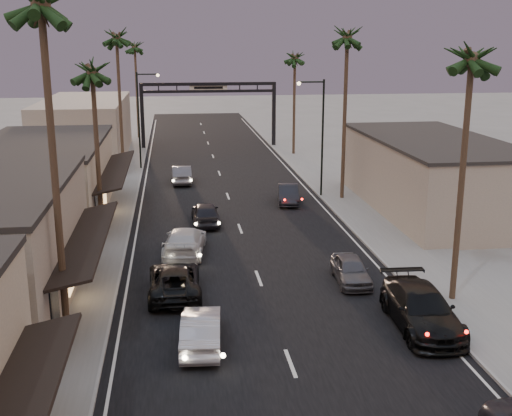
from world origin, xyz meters
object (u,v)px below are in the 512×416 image
object	(u,v)px
streetlight_left	(142,112)
oncoming_silver	(201,329)
palm_ra	(473,49)
palm_rb	(348,31)
palm_ld	(116,33)
palm_rc	(295,54)
palm_far	(135,43)
streetlight_right	(319,128)
palm_lc	(92,64)
curbside_black	(421,309)
arch	(209,98)
oncoming_pickup	(175,280)

from	to	relation	value
streetlight_left	oncoming_silver	size ratio (longest dim) A/B	2.06
palm_ra	palm_rb	bearing A→B (deg)	90.00
palm_ld	oncoming_silver	bearing A→B (deg)	-81.11
palm_ra	palm_rc	world-z (taller)	palm_ra
palm_ra	palm_far	world-z (taller)	same
streetlight_left	palm_far	size ratio (longest dim) A/B	0.68
streetlight_right	palm_lc	distance (m)	18.66
streetlight_left	palm_ra	distance (m)	37.87
palm_lc	curbside_black	bearing A→B (deg)	-45.02
arch	streetlight_right	distance (m)	25.94
palm_ra	curbside_black	size ratio (longest dim) A/B	2.24
palm_rb	streetlight_left	bearing A→B (deg)	137.95
streetlight_left	palm_rc	size ratio (longest dim) A/B	0.74
palm_ld	palm_rb	world-z (taller)	same
palm_ld	curbside_black	xyz separation A→B (m)	(14.62, -33.63, -11.56)
streetlight_right	curbside_black	world-z (taller)	streetlight_right
palm_lc	palm_ld	bearing A→B (deg)	90.00
arch	palm_ra	size ratio (longest dim) A/B	1.15
oncoming_silver	curbside_black	size ratio (longest dim) A/B	0.74
palm_ld	oncoming_silver	size ratio (longest dim) A/B	3.25
palm_lc	palm_ld	distance (m)	19.10
streetlight_left	curbside_black	distance (m)	39.11
palm_lc	oncoming_pickup	world-z (taller)	palm_lc
streetlight_left	palm_rc	bearing A→B (deg)	21.14
palm_rb	curbside_black	xyz separation A→B (m)	(-2.58, -22.63, -11.56)
arch	streetlight_left	bearing A→B (deg)	-119.97
streetlight_left	oncoming_pickup	bearing A→B (deg)	-85.20
arch	palm_ra	distance (m)	47.17
palm_far	curbside_black	world-z (taller)	palm_far
arch	streetlight_left	xyz separation A→B (m)	(-6.92, -12.00, -0.20)
palm_ra	palm_rc	distance (m)	40.01
streetlight_left	palm_lc	distance (m)	22.65
curbside_black	oncoming_silver	bearing A→B (deg)	-174.58
streetlight_left	oncoming_silver	world-z (taller)	streetlight_left
streetlight_right	palm_lc	bearing A→B (deg)	-149.89
arch	streetlight_left	distance (m)	13.85
palm_rb	palm_far	world-z (taller)	palm_rb
streetlight_right	oncoming_pickup	bearing A→B (deg)	-120.97
streetlight_left	curbside_black	xyz separation A→B (m)	(12.94, -36.63, -4.47)
streetlight_left	curbside_black	size ratio (longest dim) A/B	1.52
palm_ld	palm_ra	world-z (taller)	palm_ld
palm_lc	curbside_black	world-z (taller)	palm_lc
streetlight_right	oncoming_silver	bearing A→B (deg)	-112.87
streetlight_left	palm_ld	world-z (taller)	palm_ld
palm_rc	curbside_black	xyz separation A→B (m)	(-2.58, -42.63, -9.61)
oncoming_silver	palm_ld	bearing A→B (deg)	-76.86
palm_ld	oncoming_pickup	size ratio (longest dim) A/B	2.71
palm_ra	oncoming_silver	world-z (taller)	palm_ra
palm_ra	palm_far	xyz separation A→B (m)	(-16.90, 54.00, 0.00)
oncoming_pickup	palm_rc	bearing A→B (deg)	-108.90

